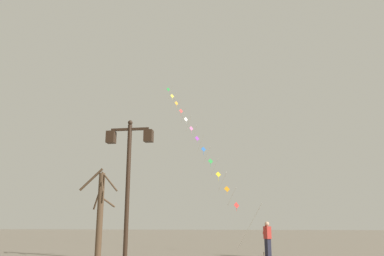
{
  "coord_description": "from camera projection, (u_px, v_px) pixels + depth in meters",
  "views": [
    {
      "loc": [
        0.58,
        -2.62,
        1.63
      ],
      "look_at": [
        -3.17,
        21.5,
        7.65
      ],
      "focal_mm": 36.19,
      "sensor_mm": 36.0,
      "label": 1
    }
  ],
  "objects": [
    {
      "name": "ground_plane",
      "position": [
        244.0,
        254.0,
        21.4
      ],
      "size": [
        160.0,
        160.0,
        0.0
      ],
      "primitive_type": "plane",
      "color": "#756B5B"
    },
    {
      "name": "twin_lantern_lamp_post",
      "position": [
        129.0,
        166.0,
        12.62
      ],
      "size": [
        1.58,
        0.28,
        4.99
      ],
      "color": "black",
      "rests_on": "ground_plane"
    },
    {
      "name": "kite_train",
      "position": [
        199.0,
        141.0,
        29.63
      ],
      "size": [
        8.52,
        13.94,
        14.63
      ],
      "color": "brown",
      "rests_on": "ground_plane"
    },
    {
      "name": "kite_flyer",
      "position": [
        267.0,
        238.0,
        19.12
      ],
      "size": [
        0.43,
        0.61,
        1.71
      ],
      "rotation": [
        0.0,
        0.0,
        2.07
      ],
      "color": "#1E1E2D",
      "rests_on": "ground_plane"
    },
    {
      "name": "bare_tree",
      "position": [
        100.0,
        211.0,
        19.01
      ],
      "size": [
        2.21,
        1.46,
        4.34
      ],
      "color": "#4C3826",
      "rests_on": "ground_plane"
    }
  ]
}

